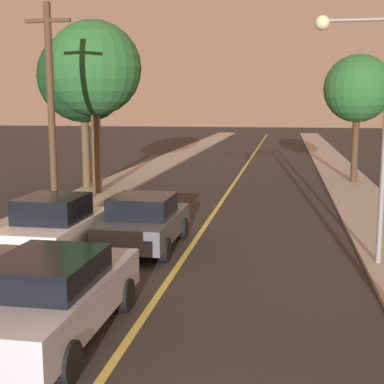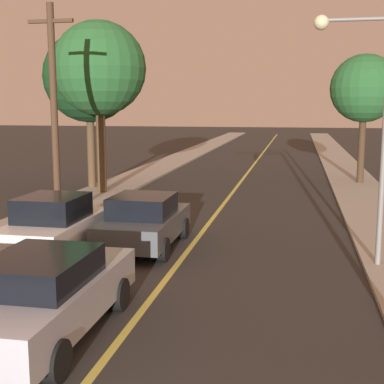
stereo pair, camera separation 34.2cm
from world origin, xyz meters
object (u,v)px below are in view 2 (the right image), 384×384
(streetlamp_right, at_px, (366,103))
(tree_left_far, at_px, (89,77))
(car_outer_lane_second, at_px, (55,227))
(car_near_lane_front, at_px, (45,295))
(car_near_lane_second, at_px, (144,221))
(utility_pole_left, at_px, (54,109))
(tree_right_near, at_px, (364,89))
(tree_left_near, at_px, (99,69))

(streetlamp_right, bearing_deg, tree_left_far, 136.52)
(car_outer_lane_second, height_order, streetlamp_right, streetlamp_right)
(car_near_lane_front, distance_m, car_near_lane_second, 6.19)
(utility_pole_left, bearing_deg, streetlamp_right, -19.92)
(tree_right_near, bearing_deg, tree_left_far, -162.32)
(car_near_lane_front, relative_size, tree_left_near, 0.60)
(streetlamp_right, distance_m, utility_pole_left, 10.46)
(car_near_lane_second, xyz_separation_m, tree_right_near, (7.51, 14.27, 4.13))
(car_near_lane_second, xyz_separation_m, tree_left_near, (-4.54, 8.69, 4.90))
(tree_left_near, distance_m, tree_left_far, 1.78)
(streetlamp_right, relative_size, tree_left_near, 0.80)
(tree_left_near, height_order, tree_right_near, tree_left_near)
(car_near_lane_second, height_order, car_outer_lane_second, car_outer_lane_second)
(car_near_lane_second, xyz_separation_m, car_outer_lane_second, (-2.06, -1.44, 0.07))
(car_outer_lane_second, xyz_separation_m, streetlamp_right, (7.92, 0.66, 3.28))
(tree_left_far, bearing_deg, car_outer_lane_second, -72.92)
(tree_left_near, xyz_separation_m, tree_right_near, (12.05, 5.58, -0.78))
(car_near_lane_second, distance_m, utility_pole_left, 5.79)
(tree_right_near, bearing_deg, car_near_lane_second, -117.74)
(car_near_lane_front, distance_m, streetlamp_right, 8.65)
(tree_right_near, bearing_deg, utility_pole_left, -134.97)
(car_near_lane_second, relative_size, tree_left_near, 0.53)
(car_near_lane_second, height_order, utility_pole_left, utility_pole_left)
(tree_right_near, bearing_deg, car_outer_lane_second, -121.33)
(car_near_lane_second, height_order, tree_left_far, tree_left_far)
(tree_left_far, bearing_deg, tree_right_near, 17.68)
(tree_left_far, bearing_deg, tree_left_near, -53.03)
(car_near_lane_front, height_order, car_near_lane_second, car_near_lane_second)
(streetlamp_right, xyz_separation_m, tree_right_near, (1.64, 15.05, 0.78))
(tree_left_near, xyz_separation_m, tree_left_far, (-1.06, 1.40, -0.27))
(car_outer_lane_second, xyz_separation_m, utility_pole_left, (-1.91, 4.22, 3.09))
(utility_pole_left, height_order, tree_right_near, utility_pole_left)
(car_near_lane_front, relative_size, streetlamp_right, 0.76)
(car_near_lane_front, bearing_deg, tree_left_near, 106.98)
(car_outer_lane_second, bearing_deg, tree_left_far, 107.08)
(car_outer_lane_second, relative_size, streetlamp_right, 0.64)
(tree_left_far, xyz_separation_m, tree_right_near, (13.10, 4.18, -0.50))
(utility_pole_left, distance_m, tree_left_near, 6.18)
(car_outer_lane_second, bearing_deg, utility_pole_left, 114.33)
(car_outer_lane_second, height_order, tree_left_near, tree_left_near)
(tree_left_near, relative_size, tree_right_near, 1.18)
(car_near_lane_front, xyz_separation_m, streetlamp_right, (5.86, 5.41, 3.34))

